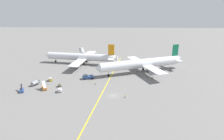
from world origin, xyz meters
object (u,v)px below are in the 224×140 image
object	(u,v)px
pushback_tug	(88,77)
gse_fuel_bowser_stubby	(35,83)
airliner_at_gate_left	(81,57)
jet_bridge	(82,51)
ground_crew_ramp_agent_by_cones	(95,83)
gse_baggage_cart_near_cluster	(60,90)
gse_gpu_cart_small	(60,85)
gse_stair_truck_yellow	(44,87)
traffic_cone_nose_left	(91,81)
ground_crew_marshaller_foreground	(125,96)
gse_baggage_cart_trailing	(50,79)
airliner_being_pushed	(142,64)
gse_belt_loader_portside	(22,90)

from	to	relation	value
pushback_tug	gse_fuel_bowser_stubby	bearing A→B (deg)	-158.19
airliner_at_gate_left	jet_bridge	bearing A→B (deg)	98.77
pushback_tug	ground_crew_ramp_agent_by_cones	xyz separation A→B (m)	(5.57, -8.69, -0.38)
airliner_at_gate_left	gse_baggage_cart_near_cluster	world-z (taller)	airliner_at_gate_left
gse_gpu_cart_small	gse_stair_truck_yellow	world-z (taller)	gse_stair_truck_yellow
gse_stair_truck_yellow	airliner_at_gate_left	bearing A→B (deg)	78.16
traffic_cone_nose_left	jet_bridge	size ratio (longest dim) A/B	0.03
gse_gpu_cart_small	ground_crew_marshaller_foreground	size ratio (longest dim) A/B	1.58
gse_baggage_cart_trailing	gse_baggage_cart_near_cluster	world-z (taller)	same
gse_baggage_cart_trailing	airliner_being_pushed	bearing A→B (deg)	18.38
ground_crew_marshaller_foreground	ground_crew_ramp_agent_by_cones	world-z (taller)	ground_crew_marshaller_foreground
gse_baggage_cart_near_cluster	ground_crew_marshaller_foreground	world-z (taller)	gse_baggage_cart_near_cluster
gse_belt_loader_portside	gse_baggage_cart_trailing	xyz separation A→B (m)	(9.02, 14.91, 0.04)
ground_crew_ramp_agent_by_cones	traffic_cone_nose_left	distance (m)	5.49
gse_baggage_cart_near_cluster	traffic_cone_nose_left	distance (m)	19.75
gse_stair_truck_yellow	gse_fuel_bowser_stubby	size ratio (longest dim) A/B	0.94
gse_gpu_cart_small	ground_crew_ramp_agent_by_cones	world-z (taller)	gse_gpu_cart_small
gse_baggage_cart_near_cluster	ground_crew_ramp_agent_by_cones	world-z (taller)	gse_baggage_cart_near_cluster
airliner_at_gate_left	airliner_being_pushed	xyz separation A→B (m)	(41.46, -17.70, 0.79)
pushback_tug	gse_baggage_cart_trailing	world-z (taller)	pushback_tug
gse_gpu_cart_small	gse_baggage_cart_near_cluster	size ratio (longest dim) A/B	0.91
gse_gpu_cart_small	ground_crew_marshaller_foreground	xyz separation A→B (m)	(33.72, -11.49, 0.06)
jet_bridge	gse_baggage_cart_near_cluster	bearing A→B (deg)	-88.26
gse_stair_truck_yellow	jet_bridge	bearing A→B (deg)	84.37
gse_baggage_cart_trailing	ground_crew_ramp_agent_by_cones	world-z (taller)	gse_baggage_cart_trailing
pushback_tug	gse_baggage_cart_trailing	size ratio (longest dim) A/B	3.00
gse_belt_loader_portside	traffic_cone_nose_left	world-z (taller)	gse_belt_loader_portside
gse_stair_truck_yellow	ground_crew_ramp_agent_by_cones	distance (m)	25.90
gse_gpu_cart_small	gse_baggage_cart_trailing	bearing A→B (deg)	133.59
airliner_at_gate_left	gse_stair_truck_yellow	world-z (taller)	airliner_at_gate_left
ground_crew_marshaller_foreground	gse_belt_loader_portside	bearing A→B (deg)	174.89
gse_baggage_cart_trailing	ground_crew_marshaller_foreground	size ratio (longest dim) A/B	1.92
gse_fuel_bowser_stubby	jet_bridge	distance (m)	63.13
pushback_tug	gse_fuel_bowser_stubby	world-z (taller)	pushback_tug
airliner_being_pushed	ground_crew_ramp_agent_by_cones	distance (m)	34.46
gse_stair_truck_yellow	gse_belt_loader_portside	distance (m)	10.46
gse_belt_loader_portside	airliner_being_pushed	bearing A→B (deg)	27.80
gse_baggage_cart_near_cluster	ground_crew_marshaller_foreground	xyz separation A→B (m)	(31.62, -5.08, -0.01)
jet_bridge	gse_baggage_cart_trailing	bearing A→B (deg)	-97.70
pushback_tug	ground_crew_ramp_agent_by_cones	bearing A→B (deg)	-57.35
airliner_being_pushed	traffic_cone_nose_left	size ratio (longest dim) A/B	93.75
gse_gpu_cart_small	ground_crew_marshaller_foreground	world-z (taller)	gse_gpu_cart_small
gse_baggage_cart_trailing	ground_crew_marshaller_foreground	distance (m)	45.59
gse_baggage_cart_trailing	ground_crew_ramp_agent_by_cones	size ratio (longest dim) A/B	1.96
airliner_at_gate_left	gse_gpu_cart_small	world-z (taller)	airliner_at_gate_left
gse_fuel_bowser_stubby	gse_gpu_cart_small	bearing A→B (deg)	-7.67
gse_baggage_cart_trailing	traffic_cone_nose_left	distance (m)	22.89
airliner_at_gate_left	gse_belt_loader_portside	distance (m)	53.82
gse_stair_truck_yellow	gse_belt_loader_portside	size ratio (longest dim) A/B	0.98
pushback_tug	gse_fuel_bowser_stubby	xyz separation A→B (m)	(-26.11, -10.45, 0.12)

